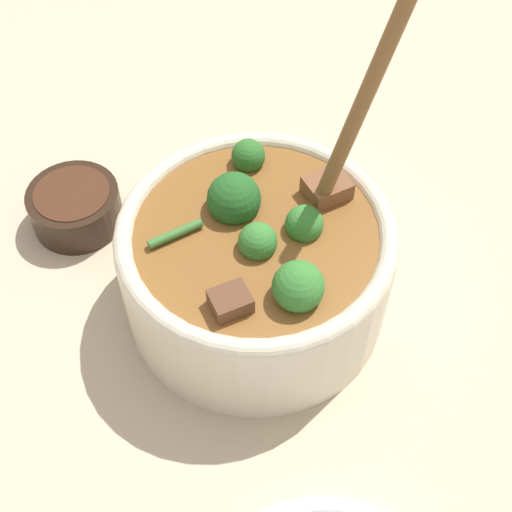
% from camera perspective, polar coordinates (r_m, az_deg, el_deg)
% --- Properties ---
extents(ground_plane, '(4.00, 4.00, 0.00)m').
position_cam_1_polar(ground_plane, '(0.62, 0.00, -3.69)').
color(ground_plane, '#C6B293').
extents(stew_bowl, '(0.23, 0.22, 0.32)m').
position_cam_1_polar(stew_bowl, '(0.58, 0.07, -0.39)').
color(stew_bowl, beige).
rests_on(stew_bowl, ground_plane).
extents(condiment_bowl, '(0.08, 0.08, 0.04)m').
position_cam_1_polar(condiment_bowl, '(0.69, -14.28, 3.94)').
color(condiment_bowl, black).
rests_on(condiment_bowl, ground_plane).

